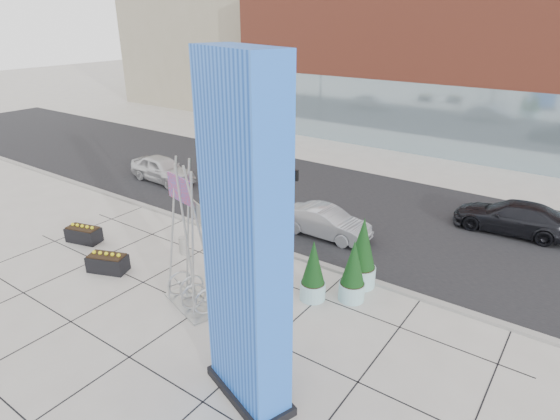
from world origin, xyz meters
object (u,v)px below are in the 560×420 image
Objects in this scene: concrete_bollard at (184,245)px; overhead_street_sign at (272,182)px; car_white_west at (162,169)px; car_silver_mid at (326,223)px; public_art_sculpture at (191,270)px; blue_pylon at (245,253)px; lamp_post at (210,209)px.

concrete_bollard is 0.20× the size of overhead_street_sign.
car_white_west is 1.08× the size of car_silver_mid.
public_art_sculpture is 5.05m from overhead_street_sign.
overhead_street_sign is 11.62m from car_white_west.
car_white_west is at bearing 164.80° from blue_pylon.
blue_pylon reaches higher than overhead_street_sign.
concrete_bollard is at bearing 157.26° from lamp_post.
car_white_west is (-10.85, 8.30, -0.62)m from public_art_sculpture.
concrete_bollard is 4.67m from overhead_street_sign.
lamp_post reaches higher than public_art_sculpture.
car_white_west is (-10.79, 3.58, -2.42)m from overhead_street_sign.
blue_pylon reaches higher than lamp_post.
blue_pylon is at bearing -32.44° from concrete_bollard.
public_art_sculpture is 4.06m from concrete_bollard.
public_art_sculpture is at bearing -124.47° from car_white_west.
overhead_street_sign is (-0.06, 4.72, 1.80)m from public_art_sculpture.
car_silver_mid is (1.02, 7.38, -0.70)m from public_art_sculpture.
lamp_post is at bearing 168.17° from car_silver_mid.
public_art_sculpture is at bearing -106.73° from overhead_street_sign.
overhead_street_sign is at bearing -105.40° from car_white_west.
lamp_post is at bearing 161.65° from blue_pylon.
car_silver_mid is at bearing 50.68° from overhead_street_sign.
lamp_post is 6.70m from car_silver_mid.
overhead_street_sign is (2.99, 2.23, 2.81)m from concrete_bollard.
car_silver_mid is at bearing 50.34° from concrete_bollard.
concrete_bollard is 9.74m from car_white_west.
concrete_bollard is (-7.26, 4.61, -3.89)m from blue_pylon.
car_white_west is (-15.06, 10.43, -3.51)m from blue_pylon.
car_silver_mid is (11.86, -0.91, -0.08)m from car_white_west.
concrete_bollard is at bearing 139.56° from car_silver_mid.
overhead_street_sign is at bearing 108.26° from public_art_sculpture.
blue_pylon is 2.15× the size of car_silver_mid.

